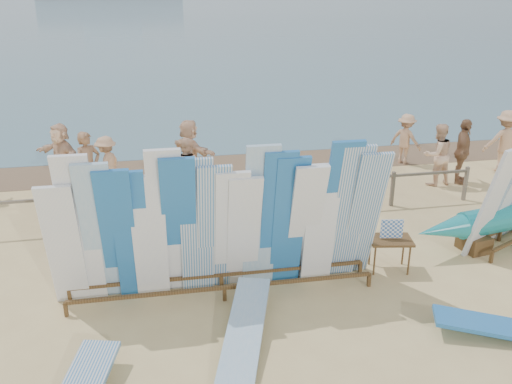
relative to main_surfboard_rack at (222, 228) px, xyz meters
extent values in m
plane|color=#DDC17F|center=(0.72, 0.29, -1.30)|extent=(160.00, 160.00, 0.00)
cube|color=#476D7F|center=(0.72, 128.29, -1.30)|extent=(320.00, 240.00, 0.02)
cube|color=brown|center=(0.72, 7.49, -1.30)|extent=(40.00, 2.60, 0.01)
cube|color=#6F6454|center=(0.72, 3.29, -0.50)|extent=(12.00, 0.06, 0.06)
cube|color=#6F6454|center=(-3.28, 3.29, -0.85)|extent=(0.08, 0.08, 0.90)
cube|color=#6F6454|center=(-1.28, 3.29, -0.85)|extent=(0.08, 0.08, 0.90)
cube|color=#6F6454|center=(0.72, 3.29, -0.85)|extent=(0.08, 0.08, 0.90)
cube|color=#6F6454|center=(2.72, 3.29, -0.85)|extent=(0.08, 0.08, 0.90)
cube|color=#6F6454|center=(4.72, 3.29, -0.85)|extent=(0.08, 0.08, 0.90)
cube|color=#6F6454|center=(6.72, 3.29, -0.85)|extent=(0.08, 0.08, 0.90)
cube|color=brown|center=(-0.01, -0.23, -1.04)|extent=(5.38, 0.13, 0.06)
cube|color=brown|center=(-0.01, 0.23, -1.04)|extent=(5.38, 0.13, 0.06)
cube|color=white|center=(-2.64, 0.03, -0.12)|extent=(0.58, 0.66, 2.37)
cube|color=white|center=(-2.34, 0.03, 0.13)|extent=(0.58, 0.69, 2.86)
cube|color=#84B1D3|center=(-2.04, 0.02, 0.06)|extent=(0.58, 0.80, 2.72)
cube|color=#2368B0|center=(-1.74, 0.02, 0.00)|extent=(0.58, 0.83, 2.60)
cube|color=#2368B0|center=(-1.53, 0.02, -0.03)|extent=(0.58, 0.64, 2.54)
cube|color=white|center=(-1.24, 0.01, -0.08)|extent=(0.58, 0.58, 2.44)
cube|color=white|center=(-0.94, 0.01, 0.14)|extent=(0.58, 0.80, 2.89)
cube|color=#2368B0|center=(-0.73, 0.01, 0.07)|extent=(0.58, 0.90, 2.75)
cube|color=silver|center=(-0.43, 0.01, 0.04)|extent=(0.58, 0.69, 2.69)
cube|color=silver|center=(-0.13, 0.00, -0.02)|extent=(0.58, 0.77, 2.56)
cube|color=white|center=(0.16, 0.00, -0.08)|extent=(0.58, 0.79, 2.45)
cube|color=white|center=(0.37, 0.00, -0.13)|extent=(0.58, 0.79, 2.34)
cube|color=#84B1D3|center=(0.67, -0.01, 0.12)|extent=(0.58, 0.70, 2.85)
cube|color=#2368B0|center=(0.97, -0.01, 0.07)|extent=(0.58, 0.74, 2.74)
cube|color=#2368B0|center=(1.18, -0.01, 0.01)|extent=(0.58, 0.72, 2.63)
cube|color=white|center=(1.47, -0.02, -0.06)|extent=(0.58, 0.88, 2.48)
cube|color=white|center=(1.77, -0.02, -0.08)|extent=(0.58, 0.53, 2.45)
cube|color=#2368B0|center=(2.07, -0.02, 0.14)|extent=(0.58, 0.86, 2.88)
cube|color=silver|center=(2.28, -0.03, 0.09)|extent=(0.58, 0.80, 2.78)
cube|color=silver|center=(2.58, -0.03, 0.02)|extent=(0.58, 0.89, 2.64)
cube|color=brown|center=(6.18, 0.96, -1.04)|extent=(1.92, 0.93, 0.06)
cube|color=white|center=(5.39, 0.34, -0.10)|extent=(0.78, 0.80, 2.40)
cube|color=silver|center=(5.76, 0.51, 0.13)|extent=(0.85, 0.95, 2.86)
cube|color=brown|center=(5.39, 0.68, -1.13)|extent=(0.58, 0.66, 0.35)
cone|color=teal|center=(4.52, 0.53, -0.68)|extent=(1.25, 0.74, 0.55)
cube|color=brown|center=(3.29, 0.25, -0.66)|extent=(0.89, 0.70, 0.05)
cube|color=white|center=(3.29, 0.25, -0.42)|extent=(0.42, 0.10, 0.38)
cube|color=#84B1D3|center=(0.12, -1.51, -1.30)|extent=(1.35, 2.73, 0.40)
cube|color=red|center=(1.20, 3.69, -1.00)|extent=(0.52, 0.47, 0.05)
cube|color=red|center=(1.19, 3.91, -0.74)|extent=(0.51, 0.15, 0.51)
cube|color=red|center=(2.05, 4.34, -0.96)|extent=(0.61, 0.56, 0.05)
cube|color=red|center=(2.06, 4.60, -0.67)|extent=(0.59, 0.20, 0.58)
cube|color=red|center=(3.82, 4.34, -0.75)|extent=(0.55, 0.81, 0.55)
cube|color=red|center=(3.78, 4.64, -0.40)|extent=(0.47, 0.23, 0.35)
imported|color=tan|center=(9.05, 5.18, -0.38)|extent=(1.27, 0.76, 1.84)
imported|color=beige|center=(-0.10, 5.94, -0.40)|extent=(1.37, 1.70, 1.81)
imported|color=beige|center=(-0.26, 4.75, -0.48)|extent=(0.86, 0.80, 1.65)
imported|color=#8C6042|center=(-2.69, 4.98, -0.38)|extent=(0.76, 0.71, 1.85)
imported|color=#8C6042|center=(7.28, 4.51, -0.39)|extent=(0.97, 1.14, 1.82)
imported|color=beige|center=(-3.55, 6.41, -0.42)|extent=(1.52, 1.53, 1.76)
imported|color=tan|center=(-2.30, 5.58, -0.53)|extent=(0.79, 1.09, 1.55)
imported|color=beige|center=(6.54, 4.50, -0.44)|extent=(0.88, 0.50, 1.73)
imported|color=tan|center=(6.54, 6.43, -0.53)|extent=(0.93, 1.05, 1.55)
camera|label=1|loc=(-1.06, -8.43, 3.97)|focal=38.00mm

